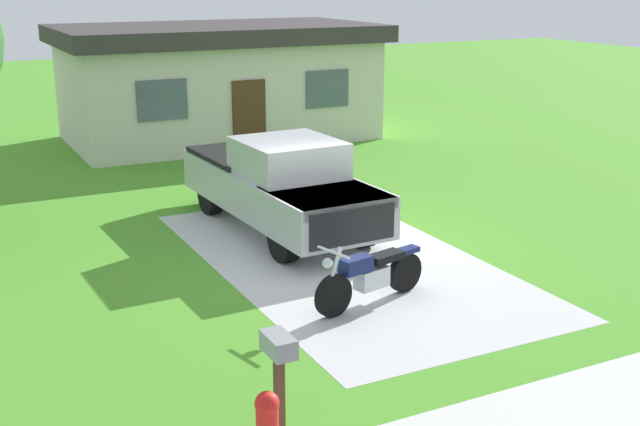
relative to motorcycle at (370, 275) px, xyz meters
The scene contains 7 objects.
ground_plane 2.07m from the motorcycle, 73.05° to the left, with size 80.00×80.00×0.00m, color #4C9629.
driveway_pad 2.07m from the motorcycle, 73.05° to the left, with size 4.47×8.37×0.01m, color beige.
sidewalk_strip 4.14m from the motorcycle, 81.76° to the right, with size 36.00×1.80×0.01m, color silver.
motorcycle is the anchor object (origin of this frame).
pickup_truck 4.33m from the motorcycle, 85.17° to the left, with size 2.24×5.70×1.90m.
mailbox 4.10m from the motorcycle, 134.39° to the right, with size 0.26×0.48×1.26m.
neighbor_house 14.12m from the motorcycle, 79.47° to the left, with size 9.60×5.60×3.50m.
Camera 1 is at (-6.63, -12.15, 4.97)m, focal length 45.58 mm.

